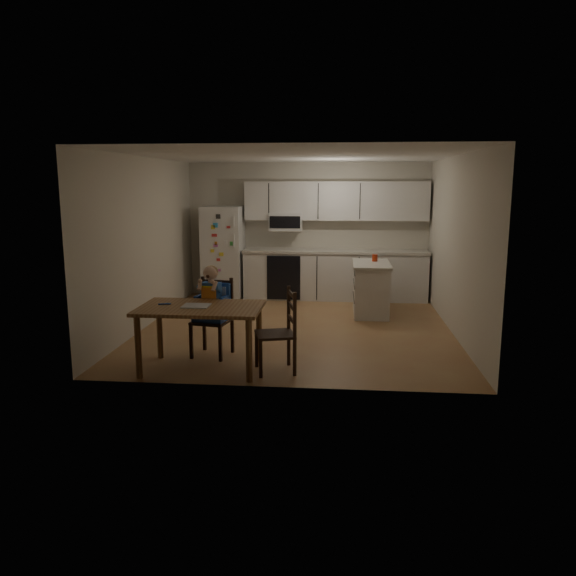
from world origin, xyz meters
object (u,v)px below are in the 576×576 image
(kitchen_island, at_px, (371,288))
(chair_booster, at_px, (213,301))
(chair_side, at_px, (283,325))
(refrigerator, at_px, (223,252))
(red_cup, at_px, (375,258))
(dining_table, at_px, (201,315))

(kitchen_island, distance_m, chair_booster, 3.22)
(chair_side, bearing_deg, refrigerator, -174.84)
(refrigerator, relative_size, red_cup, 14.84)
(chair_booster, relative_size, chair_side, 1.19)
(refrigerator, xyz_separation_m, chair_booster, (0.62, -3.58, -0.17))
(chair_booster, xyz_separation_m, chair_side, (0.93, -0.54, -0.15))
(chair_booster, bearing_deg, chair_side, -19.21)
(red_cup, bearing_deg, dining_table, -123.29)
(chair_side, bearing_deg, dining_table, -103.91)
(dining_table, relative_size, chair_side, 1.46)
(kitchen_island, relative_size, chair_side, 1.20)
(red_cup, relative_size, chair_booster, 0.10)
(kitchen_island, xyz_separation_m, chair_side, (-1.13, -3.01, 0.11))
(kitchen_island, bearing_deg, chair_booster, -129.87)
(refrigerator, relative_size, dining_table, 1.23)
(dining_table, distance_m, chair_booster, 0.57)
(dining_table, bearing_deg, chair_side, 1.61)
(kitchen_island, bearing_deg, refrigerator, 157.43)
(red_cup, bearing_deg, refrigerator, 161.81)
(refrigerator, distance_m, red_cup, 2.89)
(refrigerator, relative_size, chair_booster, 1.50)
(refrigerator, relative_size, kitchen_island, 1.49)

